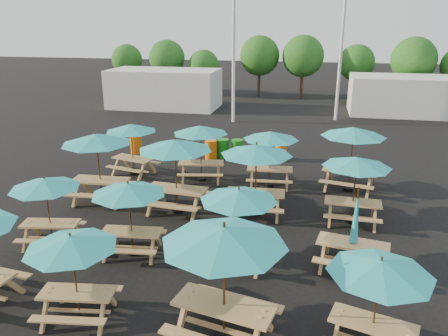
% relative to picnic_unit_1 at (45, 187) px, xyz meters
% --- Properties ---
extents(ground, '(120.00, 120.00, 0.00)m').
position_rel_picnic_unit_1_xyz_m(ground, '(4.14, 3.14, -1.79)').
color(ground, black).
rests_on(ground, ground).
extents(picnic_unit_1, '(2.26, 2.26, 2.05)m').
position_rel_picnic_unit_1_xyz_m(picnic_unit_1, '(0.00, 0.00, 0.00)').
color(picnic_unit_1, tan).
rests_on(picnic_unit_1, ground).
extents(picnic_unit_2, '(2.55, 2.55, 2.54)m').
position_rel_picnic_unit_1_xyz_m(picnic_unit_2, '(-0.06, 3.23, 0.42)').
color(picnic_unit_2, tan).
rests_on(picnic_unit_2, ground).
extents(picnic_unit_3, '(2.56, 2.56, 2.21)m').
position_rel_picnic_unit_1_xyz_m(picnic_unit_3, '(-0.10, 6.24, 0.13)').
color(picnic_unit_3, tan).
rests_on(picnic_unit_3, ground).
extents(picnic_unit_4, '(2.17, 2.17, 2.03)m').
position_rel_picnic_unit_1_xyz_m(picnic_unit_4, '(2.49, -2.92, -0.02)').
color(picnic_unit_4, tan).
rests_on(picnic_unit_4, ground).
extents(picnic_unit_5, '(2.21, 2.21, 2.11)m').
position_rel_picnic_unit_1_xyz_m(picnic_unit_5, '(2.51, -0.04, 0.05)').
color(picnic_unit_5, tan).
rests_on(picnic_unit_5, ground).
extents(picnic_unit_6, '(2.65, 2.65, 2.57)m').
position_rel_picnic_unit_1_xyz_m(picnic_unit_6, '(2.86, 2.94, 0.45)').
color(picnic_unit_6, tan).
rests_on(picnic_unit_6, ground).
extents(picnic_unit_7, '(2.56, 2.56, 2.31)m').
position_rel_picnic_unit_1_xyz_m(picnic_unit_7, '(2.88, 6.13, 0.22)').
color(picnic_unit_7, tan).
rests_on(picnic_unit_7, ground).
extents(picnic_unit_8, '(2.90, 2.90, 2.57)m').
position_rel_picnic_unit_1_xyz_m(picnic_unit_8, '(5.72, -2.94, 0.45)').
color(picnic_unit_8, tan).
rests_on(picnic_unit_8, ground).
extents(picnic_unit_9, '(2.31, 2.31, 2.14)m').
position_rel_picnic_unit_1_xyz_m(picnic_unit_9, '(5.48, 0.06, 0.08)').
color(picnic_unit_9, tan).
rests_on(picnic_unit_9, ground).
extents(picnic_unit_10, '(2.48, 2.48, 2.46)m').
position_rel_picnic_unit_1_xyz_m(picnic_unit_10, '(5.49, 3.26, 0.35)').
color(picnic_unit_10, tan).
rests_on(picnic_unit_10, ground).
extents(picnic_unit_11, '(2.29, 2.29, 2.24)m').
position_rel_picnic_unit_1_xyz_m(picnic_unit_11, '(5.67, 6.01, 0.16)').
color(picnic_unit_11, tan).
rests_on(picnic_unit_11, ground).
extents(picnic_unit_12, '(2.43, 2.43, 2.07)m').
position_rel_picnic_unit_1_xyz_m(picnic_unit_12, '(8.59, -2.69, 0.01)').
color(picnic_unit_12, tan).
rests_on(picnic_unit_12, ground).
extents(picnic_unit_13, '(2.05, 1.86, 2.30)m').
position_rel_picnic_unit_1_xyz_m(picnic_unit_13, '(8.42, 0.38, -0.84)').
color(picnic_unit_13, tan).
rests_on(picnic_unit_13, ground).
extents(picnic_unit_14, '(2.21, 2.21, 2.24)m').
position_rel_picnic_unit_1_xyz_m(picnic_unit_14, '(8.61, 3.25, 0.16)').
color(picnic_unit_14, tan).
rests_on(picnic_unit_14, ground).
extents(picnic_unit_15, '(2.85, 2.85, 2.51)m').
position_rel_picnic_unit_1_xyz_m(picnic_unit_15, '(8.69, 6.18, 0.40)').
color(picnic_unit_15, tan).
rests_on(picnic_unit_15, ground).
extents(waste_bin_0, '(0.56, 0.56, 0.91)m').
position_rel_picnic_unit_1_xyz_m(waste_bin_0, '(-1.24, 9.24, -1.33)').
color(waste_bin_0, orange).
rests_on(waste_bin_0, ground).
extents(waste_bin_1, '(0.56, 0.56, 0.91)m').
position_rel_picnic_unit_1_xyz_m(waste_bin_1, '(2.59, 9.03, -1.33)').
color(waste_bin_1, orange).
rests_on(waste_bin_1, ground).
extents(waste_bin_2, '(0.56, 0.56, 0.91)m').
position_rel_picnic_unit_1_xyz_m(waste_bin_2, '(3.10, 9.35, -1.33)').
color(waste_bin_2, '#177F17').
rests_on(waste_bin_2, ground).
extents(waste_bin_3, '(0.56, 0.56, 0.91)m').
position_rel_picnic_unit_1_xyz_m(waste_bin_3, '(3.79, 9.38, -1.33)').
color(waste_bin_3, '#177F17').
rests_on(waste_bin_3, ground).
extents(waste_bin_4, '(0.56, 0.56, 0.91)m').
position_rel_picnic_unit_1_xyz_m(waste_bin_4, '(5.82, 9.50, -1.33)').
color(waste_bin_4, orange).
rests_on(waste_bin_4, ground).
extents(mast_0, '(0.20, 0.20, 12.00)m').
position_rel_picnic_unit_1_xyz_m(mast_0, '(2.14, 17.14, 4.21)').
color(mast_0, silver).
rests_on(mast_0, ground).
extents(mast_1, '(0.20, 0.20, 12.00)m').
position_rel_picnic_unit_1_xyz_m(mast_1, '(8.64, 19.14, 4.21)').
color(mast_1, silver).
rests_on(mast_1, ground).
extents(event_tent_0, '(8.00, 4.00, 2.80)m').
position_rel_picnic_unit_1_xyz_m(event_tent_0, '(-3.86, 21.14, -0.39)').
color(event_tent_0, silver).
rests_on(event_tent_0, ground).
extents(event_tent_1, '(7.00, 4.00, 2.60)m').
position_rel_picnic_unit_1_xyz_m(event_tent_1, '(13.14, 22.14, -0.49)').
color(event_tent_1, silver).
rests_on(event_tent_1, ground).
extents(tree_0, '(2.80, 2.80, 4.24)m').
position_rel_picnic_unit_1_xyz_m(tree_0, '(-9.94, 28.38, 1.04)').
color(tree_0, '#382314').
rests_on(tree_0, ground).
extents(tree_1, '(3.11, 3.11, 4.72)m').
position_rel_picnic_unit_1_xyz_m(tree_1, '(-5.61, 27.04, 1.36)').
color(tree_1, '#382314').
rests_on(tree_1, ground).
extents(tree_2, '(2.59, 2.59, 3.93)m').
position_rel_picnic_unit_1_xyz_m(tree_2, '(-2.25, 26.79, 0.84)').
color(tree_2, '#382314').
rests_on(tree_2, ground).
extents(tree_3, '(3.36, 3.36, 5.09)m').
position_rel_picnic_unit_1_xyz_m(tree_3, '(2.38, 27.85, 1.62)').
color(tree_3, '#382314').
rests_on(tree_3, ground).
extents(tree_4, '(3.41, 3.41, 5.17)m').
position_rel_picnic_unit_1_xyz_m(tree_4, '(6.04, 27.39, 1.67)').
color(tree_4, '#382314').
rests_on(tree_4, ground).
extents(tree_5, '(2.94, 2.94, 4.45)m').
position_rel_picnic_unit_1_xyz_m(tree_5, '(10.36, 27.81, 1.18)').
color(tree_5, '#382314').
rests_on(tree_5, ground).
extents(tree_6, '(3.38, 3.38, 5.13)m').
position_rel_picnic_unit_1_xyz_m(tree_6, '(14.37, 26.03, 1.64)').
color(tree_6, '#382314').
rests_on(tree_6, ground).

